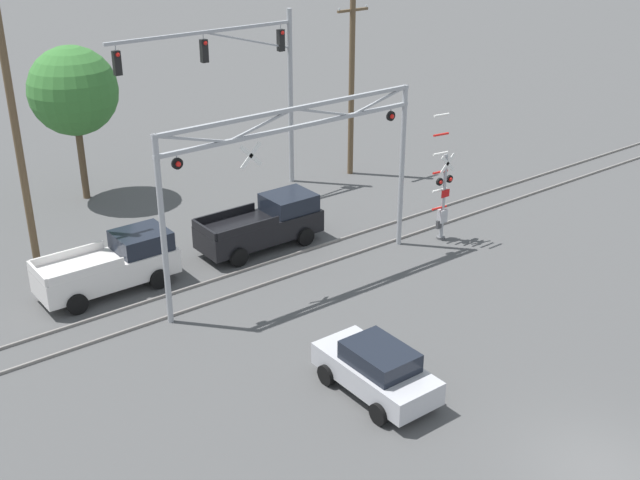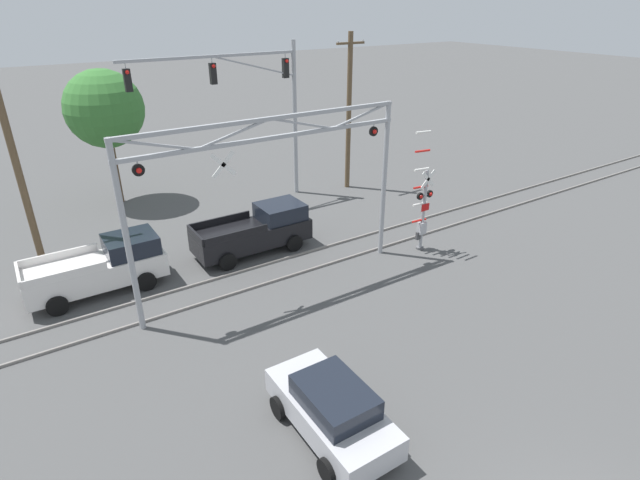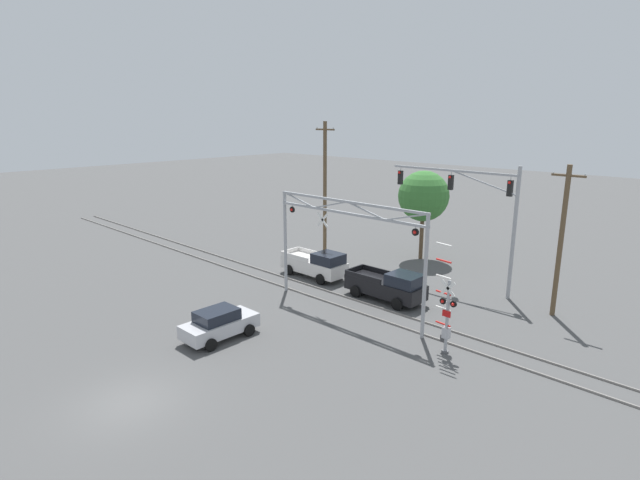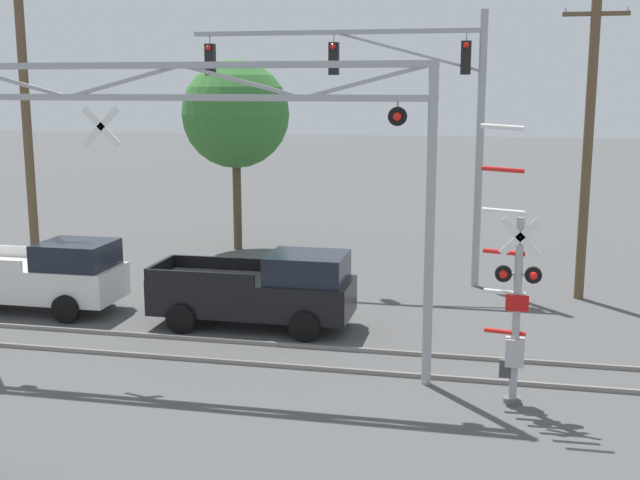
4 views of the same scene
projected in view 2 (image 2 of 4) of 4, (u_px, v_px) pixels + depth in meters
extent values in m
cube|color=gray|center=(274.00, 281.00, 20.06)|extent=(80.00, 0.08, 0.10)
cube|color=gray|center=(258.00, 267.00, 21.15)|extent=(80.00, 0.08, 0.10)
cylinder|color=#9EA0A5|center=(127.00, 241.00, 15.85)|extent=(0.20, 0.20, 6.67)
cylinder|color=#9EA0A5|center=(384.00, 182.00, 20.98)|extent=(0.20, 0.20, 6.67)
cube|color=#9EA0A5|center=(270.00, 138.00, 17.28)|extent=(10.73, 0.14, 0.14)
cube|color=#9EA0A5|center=(270.00, 119.00, 16.99)|extent=(10.73, 0.14, 0.14)
cube|color=#9EA0A5|center=(155.00, 145.00, 15.21)|extent=(2.65, 0.08, 0.74)
cube|color=#9EA0A5|center=(235.00, 134.00, 16.49)|extent=(2.65, 0.08, 0.74)
cube|color=#9EA0A5|center=(303.00, 124.00, 17.78)|extent=(2.65, 0.08, 0.74)
cube|color=#9EA0A5|center=(362.00, 115.00, 19.06)|extent=(2.65, 0.08, 0.74)
cylinder|color=black|center=(138.00, 170.00, 15.21)|extent=(0.38, 0.10, 0.38)
sphere|color=red|center=(139.00, 171.00, 15.16)|extent=(0.18, 0.18, 0.18)
cylinder|color=#9EA0A5|center=(137.00, 162.00, 15.11)|extent=(0.04, 0.04, 0.10)
cylinder|color=black|center=(373.00, 131.00, 19.67)|extent=(0.38, 0.10, 0.38)
sphere|color=red|center=(375.00, 132.00, 19.61)|extent=(0.18, 0.18, 0.18)
cylinder|color=#9EA0A5|center=(374.00, 125.00, 19.56)|extent=(0.04, 0.04, 0.10)
cube|color=white|center=(224.00, 165.00, 16.58)|extent=(0.88, 0.03, 0.88)
cube|color=white|center=(224.00, 165.00, 16.58)|extent=(0.88, 0.03, 0.88)
cylinder|color=black|center=(224.00, 165.00, 16.56)|extent=(0.04, 0.04, 0.02)
cylinder|color=#9EA0A5|center=(423.00, 211.00, 21.97)|extent=(0.16, 0.16, 3.71)
cylinder|color=#59595B|center=(420.00, 248.00, 22.75)|extent=(0.35, 0.35, 0.10)
cube|color=white|center=(428.00, 179.00, 21.23)|extent=(0.78, 0.03, 0.78)
cube|color=white|center=(428.00, 179.00, 21.23)|extent=(0.78, 0.03, 0.78)
cylinder|color=black|center=(429.00, 179.00, 21.21)|extent=(0.04, 0.04, 0.02)
cylinder|color=black|center=(420.00, 196.00, 21.50)|extent=(0.32, 0.09, 0.32)
sphere|color=red|center=(421.00, 197.00, 21.45)|extent=(0.16, 0.16, 0.16)
cylinder|color=black|center=(430.00, 194.00, 21.77)|extent=(0.32, 0.09, 0.32)
sphere|color=red|center=(431.00, 194.00, 21.73)|extent=(0.16, 0.16, 0.16)
cube|color=#9EA0A5|center=(425.00, 195.00, 21.64)|extent=(0.64, 0.06, 0.06)
cube|color=red|center=(425.00, 207.00, 21.80)|extent=(0.44, 0.02, 0.32)
cube|color=#B2B2B7|center=(422.00, 228.00, 22.32)|extent=(0.36, 0.28, 0.56)
cylinder|color=red|center=(419.00, 221.00, 22.05)|extent=(0.80, 0.09, 0.13)
cylinder|color=white|center=(420.00, 204.00, 21.68)|extent=(0.80, 0.09, 0.13)
cylinder|color=red|center=(421.00, 187.00, 21.31)|extent=(0.80, 0.09, 0.13)
cylinder|color=white|center=(422.00, 169.00, 20.94)|extent=(0.80, 0.09, 0.13)
cylinder|color=red|center=(423.00, 151.00, 20.58)|extent=(0.80, 0.09, 0.13)
cylinder|color=white|center=(424.00, 132.00, 20.21)|extent=(0.80, 0.09, 0.13)
cube|color=#3F3F42|center=(418.00, 236.00, 22.39)|extent=(0.24, 0.12, 0.36)
cylinder|color=#9EA0A5|center=(295.00, 121.00, 27.64)|extent=(0.24, 0.24, 8.40)
cube|color=#9EA0A5|center=(211.00, 56.00, 23.86)|extent=(9.07, 0.14, 0.14)
cube|color=#9EA0A5|center=(255.00, 66.00, 25.23)|extent=(4.55, 0.08, 1.28)
cylinder|color=#9EA0A5|center=(125.00, 65.00, 21.95)|extent=(0.04, 0.04, 0.30)
cube|color=black|center=(128.00, 80.00, 22.23)|extent=(0.30, 0.26, 0.99)
sphere|color=red|center=(127.00, 72.00, 21.95)|extent=(0.18, 0.18, 0.18)
cylinder|color=#9EA0A5|center=(212.00, 60.00, 23.92)|extent=(0.04, 0.04, 0.30)
cube|color=black|center=(213.00, 74.00, 24.20)|extent=(0.30, 0.26, 0.99)
sphere|color=red|center=(214.00, 66.00, 23.92)|extent=(0.18, 0.18, 0.18)
cylinder|color=#9EA0A5|center=(285.00, 55.00, 25.89)|extent=(0.04, 0.04, 0.30)
cube|color=black|center=(286.00, 68.00, 26.17)|extent=(0.30, 0.26, 0.99)
sphere|color=red|center=(287.00, 61.00, 25.89)|extent=(0.18, 0.18, 0.18)
cube|color=black|center=(252.00, 235.00, 22.15)|extent=(5.20, 1.86, 0.92)
cube|color=black|center=(280.00, 211.00, 22.52)|extent=(1.97, 1.71, 0.70)
cube|color=black|center=(237.00, 235.00, 20.68)|extent=(2.83, 0.08, 0.32)
cube|color=black|center=(220.00, 221.00, 22.03)|extent=(2.83, 0.08, 0.32)
cube|color=black|center=(195.00, 235.00, 20.64)|extent=(0.10, 1.78, 0.32)
cylinder|color=black|center=(294.00, 243.00, 22.43)|extent=(0.76, 0.24, 0.76)
cylinder|color=black|center=(274.00, 229.00, 23.85)|extent=(0.76, 0.24, 0.76)
cylinder|color=black|center=(228.00, 262.00, 20.85)|extent=(0.76, 0.24, 0.76)
cylinder|color=black|center=(211.00, 245.00, 22.28)|extent=(0.76, 0.24, 0.76)
cube|color=silver|center=(96.00, 272.00, 19.14)|extent=(5.08, 1.86, 0.92)
cube|color=black|center=(131.00, 244.00, 19.49)|extent=(1.92, 1.71, 0.70)
cube|color=silver|center=(66.00, 275.00, 17.68)|extent=(2.76, 0.08, 0.32)
cube|color=silver|center=(59.00, 256.00, 19.03)|extent=(2.76, 0.08, 0.32)
cube|color=silver|center=(18.00, 275.00, 17.66)|extent=(0.10, 1.78, 0.32)
cylinder|color=black|center=(146.00, 281.00, 19.40)|extent=(0.76, 0.24, 0.76)
cylinder|color=black|center=(134.00, 262.00, 20.82)|extent=(0.76, 0.24, 0.76)
cylinder|color=black|center=(57.00, 306.00, 17.86)|extent=(0.76, 0.24, 0.76)
cylinder|color=black|center=(50.00, 283.00, 19.29)|extent=(0.76, 0.24, 0.76)
cube|color=#B7B7BC|center=(331.00, 412.00, 12.86)|extent=(1.74, 4.00, 0.71)
cube|color=black|center=(335.00, 397.00, 12.46)|extent=(1.48, 2.08, 0.57)
cylinder|color=black|center=(279.00, 407.00, 13.50)|extent=(0.24, 0.64, 0.64)
cylinder|color=black|center=(333.00, 383.00, 14.36)|extent=(0.24, 0.64, 0.64)
cylinder|color=black|center=(328.00, 471.00, 11.68)|extent=(0.24, 0.64, 0.64)
cylinder|color=black|center=(386.00, 438.00, 12.55)|extent=(0.24, 0.64, 0.64)
cylinder|color=brown|center=(10.00, 143.00, 18.52)|extent=(0.28, 0.28, 10.94)
cylinder|color=brown|center=(349.00, 114.00, 28.39)|extent=(0.28, 0.28, 8.75)
cube|color=brown|center=(351.00, 43.00, 26.75)|extent=(1.80, 0.12, 0.12)
cylinder|color=silver|center=(338.00, 42.00, 26.30)|extent=(0.08, 0.08, 0.12)
cylinder|color=silver|center=(363.00, 40.00, 27.10)|extent=(0.08, 0.08, 0.12)
cylinder|color=brown|center=(116.00, 170.00, 27.28)|extent=(0.32, 0.32, 3.74)
sphere|color=#387533|center=(104.00, 109.00, 25.85)|extent=(4.03, 4.03, 4.03)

